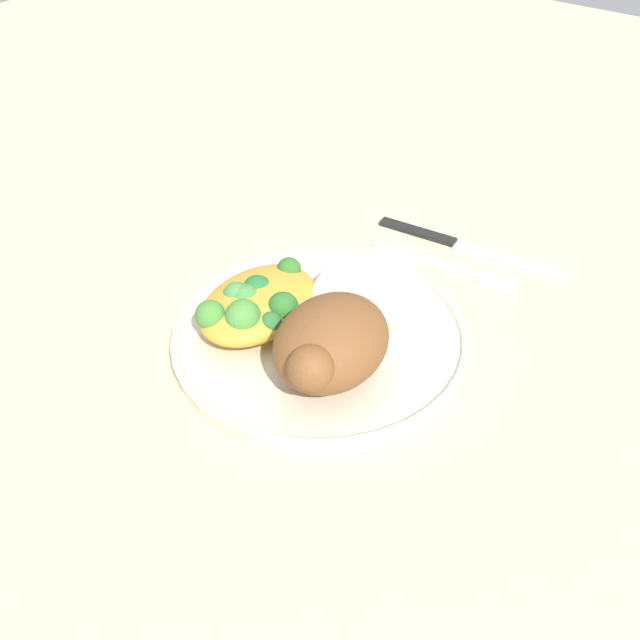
# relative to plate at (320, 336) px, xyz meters

# --- Properties ---
(ground_plane) EXTENTS (2.00, 2.00, 0.00)m
(ground_plane) POSITION_rel_plate_xyz_m (0.00, 0.00, -0.01)
(ground_plane) COLOR beige
(plate) EXTENTS (0.24, 0.24, 0.01)m
(plate) POSITION_rel_plate_xyz_m (0.00, 0.00, 0.00)
(plate) COLOR beige
(plate) RESTS_ON ground_plane
(roasted_chicken) EXTENTS (0.11, 0.08, 0.06)m
(roasted_chicken) POSITION_rel_plate_xyz_m (0.04, 0.04, 0.04)
(roasted_chicken) COLOR brown
(roasted_chicken) RESTS_ON plate
(rice_pile) EXTENTS (0.11, 0.09, 0.03)m
(rice_pile) POSITION_rel_plate_xyz_m (-0.05, 0.01, 0.02)
(rice_pile) COLOR white
(rice_pile) RESTS_ON plate
(mac_cheese_with_broccoli) EXTENTS (0.11, 0.08, 0.04)m
(mac_cheese_with_broccoli) POSITION_rel_plate_xyz_m (0.02, -0.05, 0.02)
(mac_cheese_with_broccoli) COLOR gold
(mac_cheese_with_broccoli) RESTS_ON plate
(fork) EXTENTS (0.03, 0.14, 0.01)m
(fork) POSITION_rel_plate_xyz_m (-0.16, 0.04, -0.01)
(fork) COLOR silver
(fork) RESTS_ON ground_plane
(knife) EXTENTS (0.03, 0.19, 0.01)m
(knife) POSITION_rel_plate_xyz_m (-0.20, 0.02, -0.00)
(knife) COLOR black
(knife) RESTS_ON ground_plane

